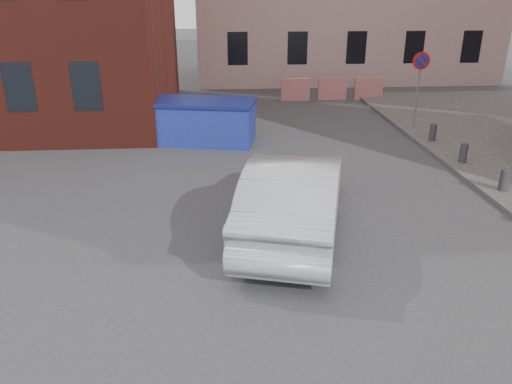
{
  "coord_description": "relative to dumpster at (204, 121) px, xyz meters",
  "views": [
    {
      "loc": [
        -0.94,
        -7.61,
        4.76
      ],
      "look_at": [
        -0.29,
        1.33,
        1.1
      ],
      "focal_mm": 35.0,
      "sensor_mm": 36.0,
      "label": 1
    }
  ],
  "objects": [
    {
      "name": "silver_car",
      "position": [
        2.04,
        -6.8,
        0.13
      ],
      "size": [
        3.01,
        5.39,
        1.68
      ],
      "primitive_type": "imported",
      "rotation": [
        0.0,
        0.0,
        2.89
      ],
      "color": "#A7AAAF",
      "rests_on": "ground"
    },
    {
      "name": "ground",
      "position": [
        1.5,
        -8.57,
        -0.71
      ],
      "size": [
        120.0,
        120.0,
        0.0
      ],
      "primitive_type": "plane",
      "color": "#38383A",
      "rests_on": "ground"
    },
    {
      "name": "no_parking_sign",
      "position": [
        7.5,
        0.91,
        1.3
      ],
      "size": [
        0.6,
        0.09,
        2.65
      ],
      "color": "gray",
      "rests_on": "sidewalk"
    },
    {
      "name": "dumpster",
      "position": [
        0.0,
        0.0,
        0.0
      ],
      "size": [
        3.64,
        2.38,
        1.41
      ],
      "rotation": [
        0.0,
        0.0,
        -0.2
      ],
      "color": "#2232A3",
      "rests_on": "ground"
    },
    {
      "name": "bollards",
      "position": [
        7.5,
        -5.17,
        -0.32
      ],
      "size": [
        0.22,
        9.02,
        0.55
      ],
      "color": "#3A3A3D",
      "rests_on": "sidewalk"
    },
    {
      "name": "barriers",
      "position": [
        5.7,
        6.43,
        -0.21
      ],
      "size": [
        4.7,
        0.18,
        1.0
      ],
      "color": "red",
      "rests_on": "ground"
    }
  ]
}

